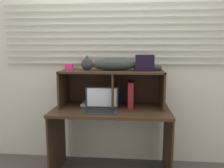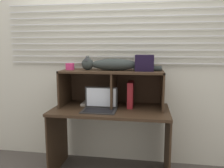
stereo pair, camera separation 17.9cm
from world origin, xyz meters
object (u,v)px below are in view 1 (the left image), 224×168
cat (111,64)px  book_stack (89,104)px  laptop (101,106)px  binder_upright (131,94)px  storage_box (144,63)px  small_basket (69,67)px

cat → book_stack: 0.53m
laptop → binder_upright: (0.31, 0.20, 0.09)m
storage_box → book_stack: bearing=-180.0°
cat → book_stack: size_ratio=4.07×
laptop → storage_box: storage_box is taller
cat → laptop: bearing=-113.6°
small_basket → storage_box: (0.85, 0.00, 0.05)m
cat → book_stack: cat is taller
binder_upright → book_stack: 0.50m
small_basket → laptop: bearing=-27.0°
book_stack → small_basket: bearing=180.0°
laptop → small_basket: bearing=153.0°
laptop → small_basket: small_basket is taller
laptop → storage_box: 0.67m
cat → book_stack: (-0.26, -0.00, -0.46)m
binder_upright → laptop: bearing=-147.7°
binder_upright → small_basket: small_basket is taller
laptop → small_basket: size_ratio=3.59×
cat → binder_upright: (0.23, 0.00, -0.33)m
cat → laptop: 0.48m
binder_upright → small_basket: 0.77m
book_stack → storage_box: 0.79m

